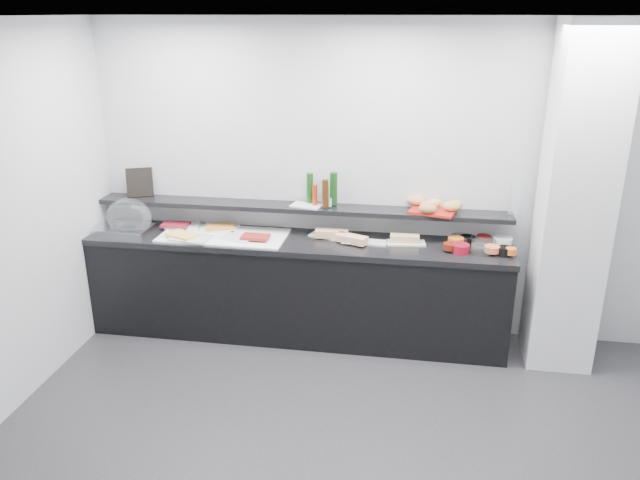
% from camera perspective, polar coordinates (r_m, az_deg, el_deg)
% --- Properties ---
extents(ground, '(5.00, 5.00, 0.00)m').
position_cam_1_polar(ground, '(4.20, 3.04, -20.27)').
color(ground, '#2D2D30').
rests_on(ground, ground).
extents(back_wall, '(5.00, 0.02, 2.70)m').
position_cam_1_polar(back_wall, '(5.38, 5.72, 5.23)').
color(back_wall, '#B9BCC1').
rests_on(back_wall, ground).
extents(ceiling, '(5.00, 5.00, 0.00)m').
position_cam_1_polar(ceiling, '(3.20, 3.97, 19.68)').
color(ceiling, white).
rests_on(ceiling, back_wall).
extents(column, '(0.50, 0.50, 2.70)m').
position_cam_1_polar(column, '(5.17, 22.29, 3.19)').
color(column, silver).
rests_on(column, ground).
extents(buffet_cabinet, '(3.60, 0.60, 0.85)m').
position_cam_1_polar(buffet_cabinet, '(5.50, -2.16, -4.60)').
color(buffet_cabinet, black).
rests_on(buffet_cabinet, ground).
extents(counter_top, '(3.62, 0.62, 0.05)m').
position_cam_1_polar(counter_top, '(5.32, -2.22, -0.20)').
color(counter_top, black).
rests_on(counter_top, buffet_cabinet).
extents(wall_shelf, '(3.60, 0.25, 0.04)m').
position_cam_1_polar(wall_shelf, '(5.40, -1.89, 2.97)').
color(wall_shelf, black).
rests_on(wall_shelf, back_wall).
extents(cloche_base, '(0.48, 0.33, 0.04)m').
position_cam_1_polar(cloche_base, '(5.77, -17.40, 0.99)').
color(cloche_base, silver).
rests_on(cloche_base, counter_top).
extents(cloche_dome, '(0.42, 0.30, 0.34)m').
position_cam_1_polar(cloche_dome, '(5.74, -17.04, 2.02)').
color(cloche_dome, silver).
rests_on(cloche_dome, cloche_base).
extents(linen_runner, '(1.09, 0.53, 0.01)m').
position_cam_1_polar(linen_runner, '(5.45, -8.79, 0.41)').
color(linen_runner, white).
rests_on(linen_runner, counter_top).
extents(platter_meat_a, '(0.33, 0.26, 0.01)m').
position_cam_1_polar(platter_meat_a, '(5.74, -12.45, 1.36)').
color(platter_meat_a, white).
rests_on(platter_meat_a, linen_runner).
extents(food_meat_a, '(0.25, 0.17, 0.02)m').
position_cam_1_polar(food_meat_a, '(5.70, -13.08, 1.38)').
color(food_meat_a, maroon).
rests_on(food_meat_a, platter_meat_a).
extents(platter_salmon, '(0.32, 0.22, 0.01)m').
position_cam_1_polar(platter_salmon, '(5.59, -9.15, 1.07)').
color(platter_salmon, white).
rests_on(platter_salmon, linen_runner).
extents(food_salmon, '(0.28, 0.23, 0.02)m').
position_cam_1_polar(food_salmon, '(5.57, -9.09, 1.21)').
color(food_salmon, orange).
rests_on(food_salmon, platter_salmon).
extents(platter_cheese, '(0.37, 0.27, 0.01)m').
position_cam_1_polar(platter_cheese, '(5.39, -11.70, 0.19)').
color(platter_cheese, silver).
rests_on(platter_cheese, linen_runner).
extents(food_cheese, '(0.30, 0.25, 0.02)m').
position_cam_1_polar(food_cheese, '(5.43, -12.51, 0.47)').
color(food_cheese, '#F5CE5F').
rests_on(food_cheese, platter_cheese).
extents(platter_meat_b, '(0.31, 0.26, 0.01)m').
position_cam_1_polar(platter_meat_b, '(5.34, -7.49, 0.25)').
color(platter_meat_b, white).
rests_on(platter_meat_b, linen_runner).
extents(food_meat_b, '(0.23, 0.15, 0.02)m').
position_cam_1_polar(food_meat_b, '(5.28, -5.94, 0.29)').
color(food_meat_b, maroon).
rests_on(food_meat_b, platter_meat_b).
extents(sandwich_plate_left, '(0.41, 0.27, 0.01)m').
position_cam_1_polar(sandwich_plate_left, '(5.36, 1.09, 0.34)').
color(sandwich_plate_left, white).
rests_on(sandwich_plate_left, counter_top).
extents(sandwich_food_left, '(0.29, 0.13, 0.06)m').
position_cam_1_polar(sandwich_food_left, '(5.32, 1.07, 0.60)').
color(sandwich_food_left, tan).
rests_on(sandwich_food_left, sandwich_plate_left).
extents(tongs_left, '(0.16, 0.05, 0.01)m').
position_cam_1_polar(tongs_left, '(5.34, 0.37, 0.38)').
color(tongs_left, silver).
rests_on(tongs_left, sandwich_plate_left).
extents(sandwich_plate_mid, '(0.32, 0.16, 0.01)m').
position_cam_1_polar(sandwich_plate_mid, '(5.24, 4.43, -0.19)').
color(sandwich_plate_mid, silver).
rests_on(sandwich_plate_mid, counter_top).
extents(sandwich_food_mid, '(0.28, 0.20, 0.06)m').
position_cam_1_polar(sandwich_food_mid, '(5.20, 2.90, 0.10)').
color(sandwich_food_mid, '#E2AA76').
rests_on(sandwich_food_mid, sandwich_plate_mid).
extents(tongs_mid, '(0.16, 0.02, 0.01)m').
position_cam_1_polar(tongs_mid, '(5.16, 2.86, -0.35)').
color(tongs_mid, '#B7BABE').
rests_on(tongs_mid, sandwich_plate_mid).
extents(sandwich_plate_right, '(0.33, 0.17, 0.01)m').
position_cam_1_polar(sandwich_plate_right, '(5.26, 7.86, -0.27)').
color(sandwich_plate_right, white).
rests_on(sandwich_plate_right, counter_top).
extents(sandwich_food_right, '(0.24, 0.10, 0.06)m').
position_cam_1_polar(sandwich_food_right, '(5.25, 7.75, 0.14)').
color(sandwich_food_right, tan).
rests_on(sandwich_food_right, sandwich_plate_right).
extents(tongs_right, '(0.13, 0.10, 0.01)m').
position_cam_1_polar(tongs_right, '(5.25, 7.20, -0.11)').
color(tongs_right, '#B4B7BC').
rests_on(tongs_right, sandwich_plate_right).
extents(bowl_glass_fruit, '(0.18, 0.18, 0.07)m').
position_cam_1_polar(bowl_glass_fruit, '(5.33, 12.73, 0.03)').
color(bowl_glass_fruit, silver).
rests_on(bowl_glass_fruit, counter_top).
extents(fill_glass_fruit, '(0.17, 0.17, 0.05)m').
position_cam_1_polar(fill_glass_fruit, '(5.27, 12.31, -0.04)').
color(fill_glass_fruit, orange).
rests_on(fill_glass_fruit, bowl_glass_fruit).
extents(bowl_black_jam, '(0.14, 0.14, 0.07)m').
position_cam_1_polar(bowl_black_jam, '(5.33, 13.34, -0.02)').
color(bowl_black_jam, black).
rests_on(bowl_black_jam, counter_top).
extents(fill_black_jam, '(0.14, 0.14, 0.05)m').
position_cam_1_polar(fill_black_jam, '(5.37, 14.74, 0.14)').
color(fill_black_jam, '#610D0E').
rests_on(fill_black_jam, bowl_black_jam).
extents(bowl_glass_cream, '(0.21, 0.21, 0.07)m').
position_cam_1_polar(bowl_glass_cream, '(5.30, 14.70, -0.29)').
color(bowl_glass_cream, white).
rests_on(bowl_glass_cream, counter_top).
extents(fill_glass_cream, '(0.21, 0.21, 0.05)m').
position_cam_1_polar(fill_glass_cream, '(5.37, 16.36, -0.02)').
color(fill_glass_cream, white).
rests_on(fill_glass_cream, bowl_glass_cream).
extents(bowl_red_jam, '(0.19, 0.19, 0.07)m').
position_cam_1_polar(bowl_red_jam, '(5.13, 12.74, -0.77)').
color(bowl_red_jam, maroon).
rests_on(bowl_red_jam, counter_top).
extents(fill_red_jam, '(0.13, 0.13, 0.05)m').
position_cam_1_polar(fill_red_jam, '(5.13, 11.77, -0.56)').
color(fill_red_jam, '#5B170D').
rests_on(fill_red_jam, bowl_red_jam).
extents(bowl_glass_salmon, '(0.20, 0.20, 0.07)m').
position_cam_1_polar(bowl_glass_salmon, '(5.15, 14.54, -0.84)').
color(bowl_glass_salmon, white).
rests_on(bowl_glass_salmon, counter_top).
extents(fill_glass_salmon, '(0.14, 0.14, 0.05)m').
position_cam_1_polar(fill_glass_salmon, '(5.15, 15.45, -0.80)').
color(fill_glass_salmon, orange).
rests_on(fill_glass_salmon, bowl_glass_salmon).
extents(bowl_black_fruit, '(0.13, 0.13, 0.07)m').
position_cam_1_polar(bowl_black_fruit, '(5.17, 16.52, -0.98)').
color(bowl_black_fruit, black).
rests_on(bowl_black_fruit, counter_top).
extents(fill_black_fruit, '(0.11, 0.11, 0.05)m').
position_cam_1_polar(fill_black_fruit, '(5.15, 17.06, -0.98)').
color(fill_black_fruit, orange).
rests_on(fill_black_fruit, bowl_black_fruit).
extents(framed_print, '(0.24, 0.15, 0.26)m').
position_cam_1_polar(framed_print, '(5.87, -16.17, 5.09)').
color(framed_print, black).
rests_on(framed_print, wall_shelf).
extents(print_art, '(0.20, 0.11, 0.22)m').
position_cam_1_polar(print_art, '(5.92, -16.05, 5.23)').
color(print_art, '#D9A69C').
rests_on(print_art, framed_print).
extents(condiment_tray, '(0.29, 0.21, 0.01)m').
position_cam_1_polar(condiment_tray, '(5.37, -1.23, 3.17)').
color(condiment_tray, white).
rests_on(condiment_tray, wall_shelf).
extents(bottle_green_a, '(0.07, 0.07, 0.26)m').
position_cam_1_polar(bottle_green_a, '(5.40, -0.93, 4.78)').
color(bottle_green_a, '#133E11').
rests_on(bottle_green_a, condiment_tray).
extents(bottle_brown, '(0.07, 0.07, 0.24)m').
position_cam_1_polar(bottle_brown, '(5.27, 0.49, 4.27)').
color(bottle_brown, '#371F0A').
rests_on(bottle_brown, condiment_tray).
extents(bottle_green_b, '(0.09, 0.09, 0.28)m').
position_cam_1_polar(bottle_green_b, '(5.35, 1.25, 4.73)').
color(bottle_green_b, '#103B12').
rests_on(bottle_green_b, condiment_tray).
extents(bottle_hot, '(0.05, 0.05, 0.18)m').
position_cam_1_polar(bottle_hot, '(5.34, -0.46, 4.14)').
color(bottle_hot, red).
rests_on(bottle_hot, condiment_tray).
extents(shaker_salt, '(0.03, 0.03, 0.07)m').
position_cam_1_polar(shaker_salt, '(5.31, 0.92, 3.44)').
color(shaker_salt, silver).
rests_on(shaker_salt, condiment_tray).
extents(shaker_pepper, '(0.04, 0.04, 0.07)m').
position_cam_1_polar(shaker_pepper, '(5.32, 0.90, 3.47)').
color(shaker_pepper, silver).
rests_on(shaker_pepper, condiment_tray).
extents(bread_tray, '(0.41, 0.34, 0.02)m').
position_cam_1_polar(bread_tray, '(5.29, 10.25, 2.61)').
color(bread_tray, '#AB1E12').
rests_on(bread_tray, wall_shelf).
extents(bread_roll_nw, '(0.17, 0.13, 0.08)m').
position_cam_1_polar(bread_roll_nw, '(5.39, 8.73, 3.59)').
color(bread_roll_nw, '#CF804F').
rests_on(bread_roll_nw, bread_tray).
extents(bread_roll_n, '(0.15, 0.12, 0.08)m').
position_cam_1_polar(bread_roll_n, '(5.33, 10.36, 3.31)').
color(bread_roll_n, '#D6A951').
rests_on(bread_roll_n, bread_tray).
extents(bread_roll_ne, '(0.13, 0.10, 0.08)m').
position_cam_1_polar(bread_roll_ne, '(5.33, 12.32, 3.17)').
color(bread_roll_ne, tan).
rests_on(bread_roll_ne, bread_tray).
extents(bread_roll_s, '(0.15, 0.10, 0.08)m').
position_cam_1_polar(bread_roll_s, '(5.18, 9.83, 2.86)').
color(bread_roll_s, '#AC7041').
rests_on(bread_roll_s, bread_tray).
extents(bread_roll_midw, '(0.14, 0.12, 0.08)m').
position_cam_1_polar(bread_roll_midw, '(5.25, 9.75, 3.09)').
color(bread_roll_midw, '#CD864E').
rests_on(bread_roll_midw, bread_tray).
extents(bread_roll_mide, '(0.15, 0.10, 0.08)m').
position_cam_1_polar(bread_roll_mide, '(5.27, 11.93, 3.02)').
color(bread_roll_mide, '#C5884B').
rests_on(bread_roll_mide, bread_tray).
extents(carafe, '(0.12, 0.12, 0.30)m').
position_cam_1_polar(carafe, '(5.32, 17.50, 3.67)').
color(carafe, white).
rests_on(carafe, wall_shelf).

